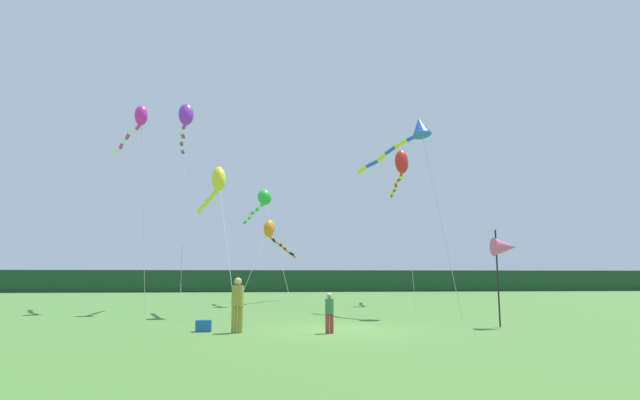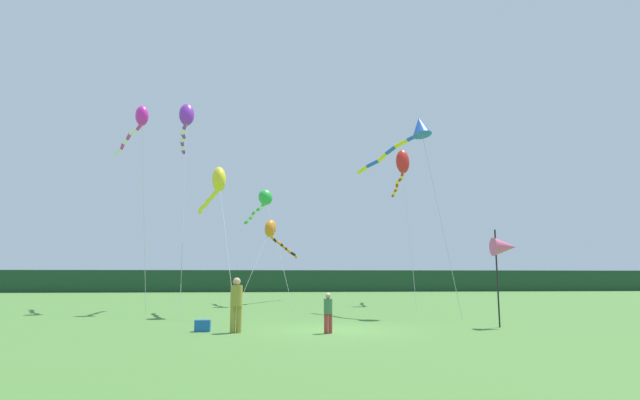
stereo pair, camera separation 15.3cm
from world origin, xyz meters
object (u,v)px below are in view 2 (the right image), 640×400
object	(u,v)px
kite_yellow	(217,183)
kite_magenta	(139,121)
cooler_box	(203,326)
kite_green	(264,200)
banner_flag_pole	(504,248)
kite_red	(402,166)
kite_orange	(273,233)
kite_blue	(414,132)
kite_purple	(186,119)
person_child	(328,311)
person_adult	(236,302)

from	to	relation	value
kite_yellow	kite_magenta	xyz separation A→B (m)	(-5.05, 4.22, 4.32)
cooler_box	kite_green	distance (m)	17.03
kite_green	banner_flag_pole	bearing A→B (deg)	-58.54
kite_yellow	kite_green	size ratio (longest dim) A/B	0.96
kite_red	cooler_box	bearing A→B (deg)	-125.41
cooler_box	kite_yellow	bearing A→B (deg)	93.37
banner_flag_pole	kite_orange	world-z (taller)	kite_orange
kite_yellow	kite_blue	distance (m)	10.20
kite_orange	kite_purple	xyz separation A→B (m)	(-4.99, -8.27, 5.62)
cooler_box	kite_magenta	world-z (taller)	kite_magenta
kite_magenta	kite_red	distance (m)	17.46
kite_orange	kite_blue	distance (m)	14.49
person_child	kite_yellow	xyz separation A→B (m)	(-4.61, 8.05, 5.71)
kite_yellow	cooler_box	bearing A→B (deg)	-86.63
banner_flag_pole	kite_magenta	distance (m)	21.29
person_child	kite_purple	world-z (taller)	kite_purple
kite_orange	kite_blue	size ratio (longest dim) A/B	1.01
banner_flag_pole	kite_magenta	world-z (taller)	kite_magenta
kite_purple	kite_red	world-z (taller)	kite_purple
person_adult	person_child	world-z (taller)	person_adult
kite_purple	kite_green	bearing A→B (deg)	52.54
cooler_box	kite_purple	bearing A→B (deg)	104.38
kite_yellow	kite_blue	bearing A→B (deg)	-5.12
person_adult	cooler_box	size ratio (longest dim) A/B	3.50
person_child	kite_green	xyz separation A→B (m)	(-2.43, 16.54, 6.15)
person_adult	kite_purple	bearing A→B (deg)	109.49
kite_purple	kite_magenta	xyz separation A→B (m)	(-2.92, 1.36, 0.20)
kite_purple	kite_red	distance (m)	15.14
kite_yellow	banner_flag_pole	bearing A→B (deg)	-30.25
kite_green	kite_magenta	distance (m)	9.25
person_adult	kite_blue	world-z (taller)	kite_blue
person_adult	kite_blue	bearing A→B (deg)	39.06
kite_yellow	kite_magenta	world-z (taller)	kite_magenta
person_child	cooler_box	size ratio (longest dim) A/B	2.52
person_child	kite_green	size ratio (longest dim) A/B	0.16
person_adult	kite_blue	xyz separation A→B (m)	(8.25, 6.70, 8.06)
person_adult	cooler_box	distance (m)	1.50
kite_blue	kite_green	xyz separation A→B (m)	(-7.64, 9.37, -2.19)
person_adult	banner_flag_pole	world-z (taller)	banner_flag_pole
kite_purple	kite_blue	bearing A→B (deg)	-17.41
banner_flag_pole	kite_red	xyz separation A→B (m)	(0.27, 15.53, 6.60)
kite_orange	kite_magenta	bearing A→B (deg)	-138.82
kite_orange	kite_magenta	distance (m)	12.01
kite_yellow	person_adult	bearing A→B (deg)	-78.34
person_child	kite_red	xyz separation A→B (m)	(7.13, 16.90, 8.79)
cooler_box	kite_orange	bearing A→B (deg)	82.38
person_child	kite_purple	distance (m)	16.17
person_child	person_adult	bearing A→B (deg)	171.05
kite_yellow	kite_green	world-z (taller)	kite_green
kite_magenta	kite_yellow	bearing A→B (deg)	-39.88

